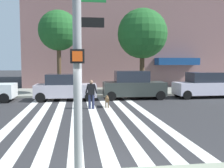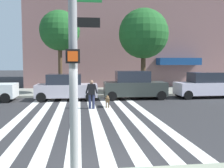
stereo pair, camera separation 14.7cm
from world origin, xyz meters
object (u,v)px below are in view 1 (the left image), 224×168
dog_on_leash (107,100)px  parked_car_fourth_in_line (206,86)px  traffic_light_pole (77,18)px  street_tree_middle (142,34)px  parked_car_behind_first (65,88)px  street_tree_nearest (59,31)px  parked_car_third_in_line (133,86)px  pedestrian_dog_walker (91,93)px

dog_on_leash → parked_car_fourth_in_line: bearing=22.1°
traffic_light_pole → street_tree_middle: street_tree_middle is taller
dog_on_leash → parked_car_behind_first: bearing=128.6°
street_tree_nearest → parked_car_third_in_line: bearing=-24.4°
street_tree_middle → pedestrian_dog_walker: street_tree_middle is taller
parked_car_behind_first → parked_car_third_in_line: 4.87m
traffic_light_pole → street_tree_nearest: size_ratio=0.89×
parked_car_fourth_in_line → traffic_light_pole: bearing=-126.6°
traffic_light_pole → pedestrian_dog_walker: size_ratio=3.54×
parked_car_behind_first → parked_car_third_in_line: (4.87, 0.00, 0.08)m
street_tree_middle → dog_on_leash: size_ratio=6.33×
street_tree_nearest → dog_on_leash: (3.13, -5.68, -4.65)m
traffic_light_pole → parked_car_fourth_in_line: bearing=53.4°
pedestrian_dog_walker → street_tree_middle: bearing=53.9°
street_tree_nearest → traffic_light_pole: bearing=-84.8°
parked_car_third_in_line → dog_on_leash: size_ratio=4.13×
traffic_light_pole → dog_on_leash: traffic_light_pole is taller
parked_car_fourth_in_line → dog_on_leash: bearing=-157.9°
dog_on_leash → street_tree_middle: bearing=58.1°
pedestrian_dog_walker → dog_on_leash: 1.17m
parked_car_third_in_line → street_tree_middle: street_tree_middle is taller
parked_car_fourth_in_line → street_tree_middle: 6.45m
traffic_light_pole → parked_car_fourth_in_line: traffic_light_pole is taller
traffic_light_pole → street_tree_middle: size_ratio=0.84×
parked_car_fourth_in_line → street_tree_middle: size_ratio=0.71×
street_tree_middle → parked_car_third_in_line: bearing=-116.9°
parked_car_third_in_line → street_tree_middle: size_ratio=0.65×
traffic_light_pole → pedestrian_dog_walker: (0.78, 9.27, -2.59)m
street_tree_middle → parked_car_behind_first: bearing=-157.7°
street_tree_nearest → pedestrian_dog_walker: bearing=-70.5°
traffic_light_pole → street_tree_nearest: (-1.40, 15.43, 1.57)m
parked_car_behind_first → parked_car_third_in_line: parked_car_third_in_line is taller
parked_car_behind_first → parked_car_third_in_line: size_ratio=0.95×
dog_on_leash → pedestrian_dog_walker: bearing=-153.2°
pedestrian_dog_walker → parked_car_behind_first: bearing=113.6°
parked_car_fourth_in_line → street_tree_middle: street_tree_middle is taller
parked_car_third_in_line → traffic_light_pole: bearing=-107.3°
traffic_light_pole → parked_car_third_in_line: bearing=72.7°
street_tree_nearest → pedestrian_dog_walker: (2.18, -6.16, -4.16)m
traffic_light_pole → pedestrian_dog_walker: traffic_light_pole is taller
parked_car_behind_first → parked_car_fourth_in_line: bearing=-0.0°
parked_car_third_in_line → dog_on_leash: 3.99m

